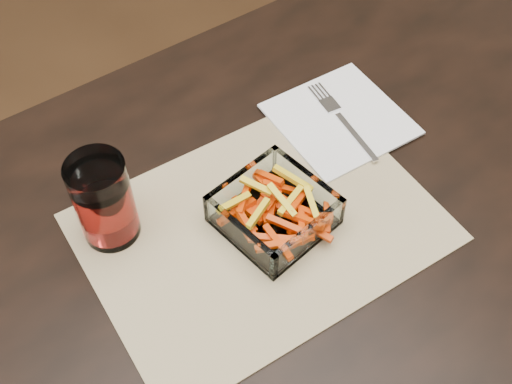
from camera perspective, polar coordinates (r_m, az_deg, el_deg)
dining_table at (r=0.92m, az=5.69°, el=-7.12°), size 1.60×0.90×0.75m
placemat at (r=0.85m, az=0.45°, el=-3.13°), size 0.47×0.35×0.00m
glass_bowl at (r=0.84m, az=1.62°, el=-1.80°), size 0.15×0.15×0.05m
tumbler at (r=0.82m, az=-13.33°, el=-0.93°), size 0.07×0.07×0.13m
napkin at (r=0.98m, az=7.46°, el=6.46°), size 0.19×0.19×0.00m
fork at (r=0.98m, az=7.56°, el=6.51°), size 0.04×0.18×0.00m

